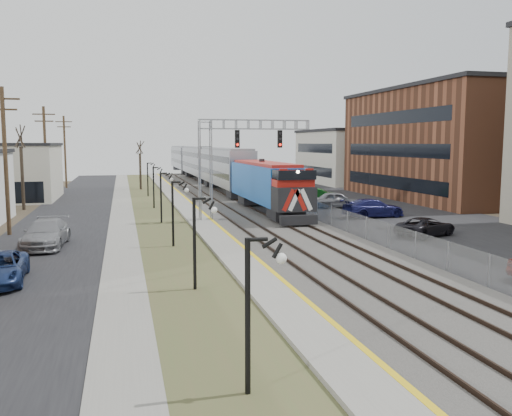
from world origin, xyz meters
name	(u,v)px	position (x,y,z in m)	size (l,w,h in m)	color
ground	(361,351)	(0.00, 0.00, 0.00)	(160.00, 160.00, 0.00)	#473D2D
street_west	(69,215)	(-11.50, 35.00, 0.02)	(7.00, 120.00, 0.04)	black
sidewalk	(122,213)	(-7.00, 35.00, 0.04)	(2.00, 120.00, 0.08)	gray
grass_median	(156,212)	(-4.00, 35.00, 0.03)	(4.00, 120.00, 0.06)	#49532C
platform	(189,210)	(-1.00, 35.00, 0.12)	(2.00, 120.00, 0.24)	gray
ballast_bed	(242,209)	(4.00, 35.00, 0.10)	(8.00, 120.00, 0.20)	#595651
parking_lot	(359,206)	(16.00, 35.00, 0.02)	(16.00, 120.00, 0.04)	black
platform_edge	(198,209)	(-0.12, 35.00, 0.24)	(0.24, 120.00, 0.01)	gold
track_near	(221,208)	(2.00, 35.00, 0.28)	(1.58, 120.00, 0.15)	#2D2119
track_far	(257,207)	(5.50, 35.00, 0.28)	(1.58, 120.00, 0.15)	#2D2119
train	(206,165)	(5.50, 67.02, 2.92)	(3.00, 85.85, 5.33)	#1554AF
signal_gantry	(227,152)	(1.22, 27.99, 5.59)	(9.00, 1.07, 8.15)	gray
lampposts	(172,214)	(-4.00, 18.29, 2.00)	(0.14, 62.14, 4.00)	black
utility_poles	(6,162)	(-14.50, 25.00, 5.00)	(0.28, 80.28, 10.00)	#4C3823
fence	(285,200)	(8.20, 35.00, 0.80)	(0.04, 120.00, 1.60)	gray
buildings_east	(510,143)	(30.00, 31.18, 6.31)	(16.00, 76.00, 15.00)	gray
bare_trees	(59,182)	(-12.66, 38.91, 2.70)	(12.30, 42.30, 5.95)	#382D23
car_lot_c	(426,227)	(12.85, 17.64, 0.64)	(2.12, 4.60, 1.28)	black
car_lot_d	(373,209)	(13.62, 27.12, 0.78)	(2.18, 5.36, 1.55)	#15174C
car_lot_e	(337,200)	(13.24, 34.04, 0.78)	(1.85, 4.59, 1.56)	gray
car_lot_f	(319,195)	(13.77, 40.36, 0.68)	(1.43, 4.10, 1.35)	#0D4412
car_street_b	(46,234)	(-11.46, 19.75, 0.82)	(2.28, 5.62, 1.63)	gray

